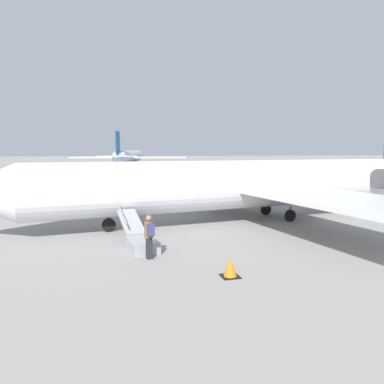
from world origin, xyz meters
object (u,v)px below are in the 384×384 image
at_px(airplane_far_center, 129,156).
at_px(boarding_stairs, 140,240).
at_px(passenger, 149,234).
at_px(airplane_main, 258,183).

distance_m(airplane_far_center, boarding_stairs, 94.50).
relative_size(airplane_far_center, passenger, 24.56).
bearing_deg(airplane_far_center, airplane_main, -166.21).
bearing_deg(passenger, airplane_main, -56.53).
xyz_separation_m(boarding_stairs, passenger, (-0.20, 1.66, 0.61)).
xyz_separation_m(airplane_far_center, passenger, (7.25, 95.84, -1.68)).
bearing_deg(airplane_far_center, passenger, -170.79).
relative_size(airplane_main, passenger, 18.34).
height_order(airplane_main, boarding_stairs, airplane_main).
distance_m(airplane_main, passenger, 10.31).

